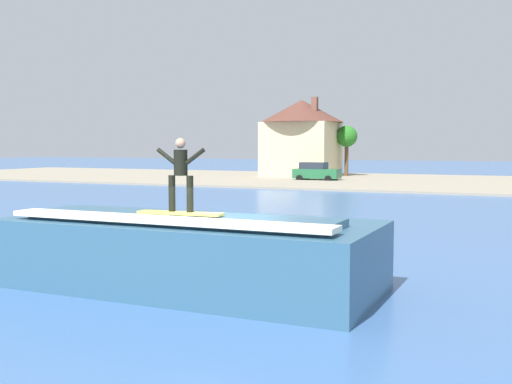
# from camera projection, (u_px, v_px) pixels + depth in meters

# --- Properties ---
(ground_plane) EXTENTS (260.00, 260.00, 0.00)m
(ground_plane) POSITION_uv_depth(u_px,v_px,m) (233.00, 291.00, 14.69)
(ground_plane) COLOR #3D649C
(wave_crest) EXTENTS (9.06, 3.93, 1.86)m
(wave_crest) POSITION_uv_depth(u_px,v_px,m) (190.00, 252.00, 14.95)
(wave_crest) COLOR #315B77
(wave_crest) RESTS_ON ground_plane
(surfboard) EXTENTS (2.12, 0.55, 0.06)m
(surfboard) POSITION_uv_depth(u_px,v_px,m) (180.00, 213.00, 14.30)
(surfboard) COLOR #EAD159
(surfboard) RESTS_ON wave_crest
(surfer) EXTENTS (1.29, 0.32, 1.72)m
(surfer) POSITION_uv_depth(u_px,v_px,m) (181.00, 170.00, 14.27)
(surfer) COLOR black
(surfer) RESTS_ON surfboard
(shoreline_bank) EXTENTS (120.00, 26.99, 0.17)m
(shoreline_bank) POSITION_uv_depth(u_px,v_px,m) (454.00, 183.00, 55.83)
(shoreline_bank) COLOR gray
(shoreline_bank) RESTS_ON ground_plane
(car_near_shore) EXTENTS (4.41, 2.18, 1.86)m
(car_near_shore) POSITION_uv_depth(u_px,v_px,m) (316.00, 172.00, 59.00)
(car_near_shore) COLOR #23663D
(car_near_shore) RESTS_ON ground_plane
(house_with_chimney) EXTENTS (9.07, 9.07, 8.55)m
(house_with_chimney) POSITION_uv_depth(u_px,v_px,m) (301.00, 134.00, 66.29)
(house_with_chimney) COLOR beige
(house_with_chimney) RESTS_ON ground_plane
(tree_tall_bare) EXTENTS (2.29, 2.29, 5.60)m
(tree_tall_bare) POSITION_uv_depth(u_px,v_px,m) (347.00, 138.00, 66.18)
(tree_tall_bare) COLOR brown
(tree_tall_bare) RESTS_ON ground_plane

